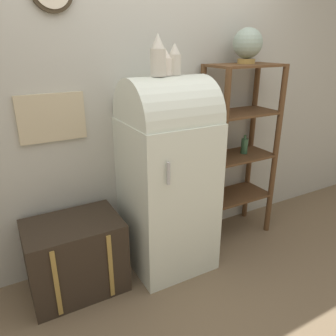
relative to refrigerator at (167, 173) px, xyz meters
name	(u,v)px	position (x,y,z in m)	size (l,w,h in m)	color
ground_plane	(182,275)	(0.00, -0.24, -0.80)	(12.00, 12.00, 0.00)	#7A664C
wall_back	(147,95)	(0.00, 0.33, 0.55)	(7.00, 0.09, 2.70)	#B7B7AD
refrigerator	(167,173)	(0.00, 0.00, 0.00)	(0.63, 0.65, 1.53)	silver
suitcase_trunk	(76,256)	(-0.75, 0.03, -0.52)	(0.67, 0.48, 0.56)	#33281E
shelf_unit	(238,146)	(0.78, 0.10, 0.07)	(0.65, 0.37, 1.58)	brown
globe	(248,44)	(0.82, 0.12, 0.93)	(0.24, 0.24, 0.28)	#AD8942
vase_left	(158,57)	(-0.08, -0.01, 0.85)	(0.11, 0.11, 0.27)	beige
vase_center	(165,63)	(-0.01, 0.01, 0.81)	(0.10, 0.10, 0.18)	silver
vase_right	(175,60)	(0.07, 0.01, 0.83)	(0.09, 0.09, 0.21)	beige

